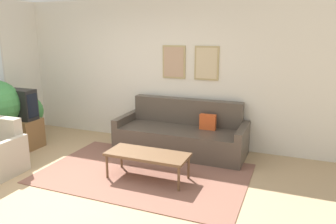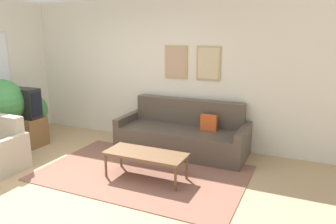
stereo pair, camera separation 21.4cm
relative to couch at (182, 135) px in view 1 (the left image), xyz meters
name	(u,v)px [view 1 (the left image)]	position (x,y,z in m)	size (l,w,h in m)	color
ground_plane	(68,192)	(-0.90, -2.04, -0.31)	(16.00, 16.00, 0.00)	tan
area_rug	(144,173)	(-0.21, -1.12, -0.30)	(3.07, 1.92, 0.01)	brown
wall_back	(147,71)	(-0.89, 0.46, 1.05)	(8.00, 0.09, 2.70)	silver
couch	(182,135)	(0.00, 0.00, 0.00)	(2.28, 0.90, 0.90)	#4C4238
coffee_table	(147,155)	(-0.08, -1.26, 0.06)	(1.19, 0.50, 0.40)	brown
tv_stand	(21,133)	(-2.84, -0.89, -0.04)	(0.71, 0.46, 0.54)	brown
tv	(18,104)	(-2.84, -0.89, 0.51)	(0.68, 0.28, 0.55)	black
potted_plant_by_window	(26,113)	(-2.95, -0.62, 0.27)	(0.63, 0.63, 0.92)	#935638
potted_plant_small	(11,115)	(-3.02, -0.91, 0.29)	(0.60, 0.60, 0.92)	#383D42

